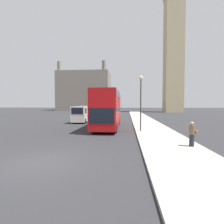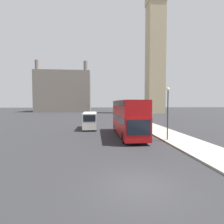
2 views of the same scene
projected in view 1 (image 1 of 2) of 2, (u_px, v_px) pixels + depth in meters
The scene contains 8 objects.
ground_plane at pixel (40, 163), 8.32m from camera, with size 300.00×300.00×0.00m, color #28282B.
sidewalk_strip at pixel (191, 165), 7.72m from camera, with size 3.93×120.00×0.15m.
clock_tower at pixel (174, 28), 62.96m from camera, with size 6.71×6.88×59.39m.
building_block_distant at pixel (85, 92), 86.10m from camera, with size 24.36×15.14×22.46m.
red_double_decker_bus at pixel (108, 108), 20.86m from camera, with size 2.58×10.82×4.30m.
white_van at pixel (82, 114), 27.32m from camera, with size 2.03×5.56×2.53m.
pedestrian at pixel (192, 134), 10.95m from camera, with size 0.50×0.34×1.55m.
street_lamp at pixel (141, 95), 17.23m from camera, with size 0.36×0.36×5.46m.
Camera 1 is at (4.14, -7.89, 2.77)m, focal length 28.00 mm.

